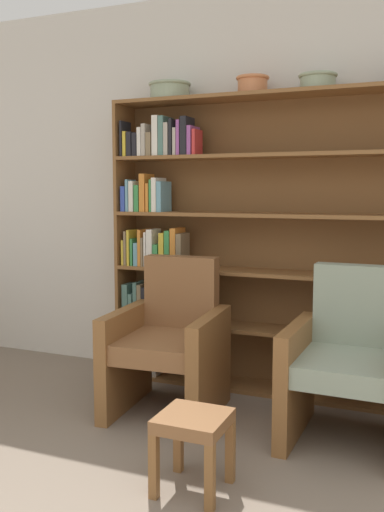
{
  "coord_description": "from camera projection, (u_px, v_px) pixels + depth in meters",
  "views": [
    {
      "loc": [
        0.75,
        -1.01,
        1.38
      ],
      "look_at": [
        -0.68,
        2.39,
        0.95
      ],
      "focal_mm": 40.0,
      "sensor_mm": 36.0,
      "label": 1
    }
  ],
  "objects": [
    {
      "name": "wall_back",
      "position": [
        313.0,
        190.0,
        3.86
      ],
      "size": [
        12.0,
        0.06,
        2.75
      ],
      "color": "silver",
      "rests_on": "ground"
    },
    {
      "name": "footstool",
      "position": [
        193.0,
        430.0,
        2.6
      ],
      "size": [
        0.31,
        0.31,
        0.36
      ],
      "color": "brown",
      "rests_on": "ground"
    },
    {
      "name": "bowl_brass",
      "position": [
        253.0,
        84.0,
        3.75
      ],
      "size": [
        0.22,
        0.22,
        0.12
      ],
      "color": "#C67547",
      "rests_on": "bookshelf"
    },
    {
      "name": "armchair_cushioned",
      "position": [
        349.0,
        366.0,
        3.14
      ],
      "size": [
        0.65,
        0.69,
        0.95
      ],
      "rotation": [
        0.0,
        0.0,
        3.12
      ],
      "color": "brown",
      "rests_on": "ground"
    },
    {
      "name": "bowl_terracotta",
      "position": [
        170.0,
        90.0,
        3.99
      ],
      "size": [
        0.3,
        0.3,
        0.12
      ],
      "color": "gray",
      "rests_on": "bookshelf"
    },
    {
      "name": "bookshelf",
      "position": [
        249.0,
        243.0,
        3.9
      ],
      "size": [
        2.37,
        0.3,
        2.01
      ],
      "color": "brown",
      "rests_on": "ground"
    },
    {
      "name": "bowl_cream",
      "position": [
        318.0,
        81.0,
        3.59
      ],
      "size": [
        0.24,
        0.24,
        0.1
      ],
      "color": "gray",
      "rests_on": "bookshelf"
    },
    {
      "name": "armchair_leather",
      "position": [
        169.0,
        345.0,
        3.55
      ],
      "size": [
        0.69,
        0.72,
        0.95
      ],
      "rotation": [
        0.0,
        0.0,
        3.21
      ],
      "color": "brown",
      "rests_on": "ground"
    }
  ]
}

